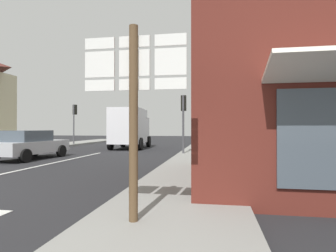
# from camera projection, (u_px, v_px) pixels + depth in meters

# --- Properties ---
(ground_plane) EXTENTS (80.00, 80.00, 0.00)m
(ground_plane) POSITION_uv_depth(u_px,v_px,m) (85.00, 156.00, 15.61)
(ground_plane) COLOR #232326
(sidewalk_right) EXTENTS (2.75, 44.00, 0.14)m
(sidewalk_right) POSITION_uv_depth(u_px,v_px,m) (199.00, 161.00, 12.54)
(sidewalk_right) COLOR gray
(sidewalk_right) RESTS_ON ground
(lane_centre_stripe) EXTENTS (0.16, 12.00, 0.01)m
(lane_centre_stripe) POSITION_uv_depth(u_px,v_px,m) (42.00, 165.00, 11.66)
(lane_centre_stripe) COLOR silver
(lane_centre_stripe) RESTS_ON ground
(sedan_far) EXTENTS (2.20, 4.31, 1.47)m
(sedan_far) POSITION_uv_depth(u_px,v_px,m) (29.00, 144.00, 14.06)
(sedan_far) COLOR #B7BABF
(sedan_far) RESTS_ON ground
(delivery_truck) EXTENTS (2.75, 5.13, 3.05)m
(delivery_truck) POSITION_uv_depth(u_px,v_px,m) (130.00, 127.00, 21.38)
(delivery_truck) COLOR silver
(delivery_truck) RESTS_ON ground
(route_sign_post) EXTENTS (1.66, 0.14, 3.20)m
(route_sign_post) POSITION_uv_depth(u_px,v_px,m) (134.00, 102.00, 4.33)
(route_sign_post) COLOR brown
(route_sign_post) RESTS_ON ground
(traffic_light_near_right) EXTENTS (0.30, 0.49, 3.50)m
(traffic_light_near_right) POSITION_uv_depth(u_px,v_px,m) (184.00, 111.00, 16.04)
(traffic_light_near_right) COLOR #47474C
(traffic_light_near_right) RESTS_ON ground
(traffic_light_far_right) EXTENTS (0.30, 0.49, 3.25)m
(traffic_light_far_right) POSITION_uv_depth(u_px,v_px,m) (193.00, 118.00, 23.41)
(traffic_light_far_right) COLOR #47474C
(traffic_light_far_right) RESTS_ON ground
(traffic_light_far_left) EXTENTS (0.30, 0.49, 3.73)m
(traffic_light_far_left) POSITION_uv_depth(u_px,v_px,m) (75.00, 115.00, 25.22)
(traffic_light_far_left) COLOR #47474C
(traffic_light_far_left) RESTS_ON ground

